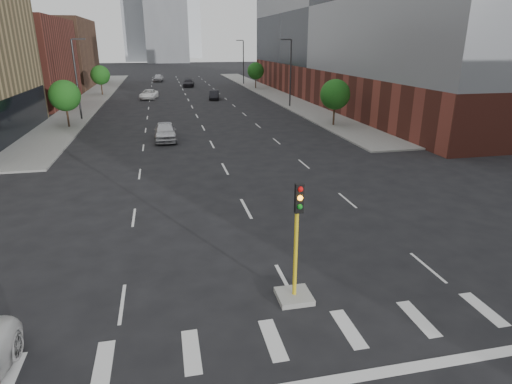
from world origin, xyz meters
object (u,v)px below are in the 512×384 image
object	(u,v)px
median_traffic_signal	(295,275)
car_deep_right	(189,83)
car_far_left	(149,94)
car_distant	(158,78)
car_near_left	(165,132)
car_mid_right	(214,95)

from	to	relation	value
median_traffic_signal	car_deep_right	xyz separation A→B (m)	(1.50, 78.35, -0.22)
car_far_left	car_deep_right	world-z (taller)	car_deep_right
car_far_left	car_distant	xyz separation A→B (m)	(1.55, 32.33, 0.13)
car_far_left	car_deep_right	bearing A→B (deg)	76.89
car_far_left	car_distant	size ratio (longest dim) A/B	1.04
car_far_left	median_traffic_signal	bearing A→B (deg)	-75.18
median_traffic_signal	car_distant	xyz separation A→B (m)	(-4.54, 91.96, -0.12)
car_distant	car_near_left	bearing A→B (deg)	-84.17
car_mid_right	car_distant	xyz separation A→B (m)	(-8.67, 35.28, 0.15)
car_near_left	car_far_left	world-z (taller)	car_near_left
car_distant	car_mid_right	bearing A→B (deg)	-70.81
median_traffic_signal	car_far_left	distance (m)	59.95
median_traffic_signal	car_distant	bearing A→B (deg)	92.83
car_near_left	car_distant	xyz separation A→B (m)	(-0.52, 64.42, 0.01)
car_distant	car_deep_right	bearing A→B (deg)	-60.69
median_traffic_signal	car_far_left	world-z (taller)	median_traffic_signal
car_far_left	car_distant	distance (m)	32.37
car_near_left	car_mid_right	size ratio (longest dim) A/B	1.17
car_mid_right	car_far_left	bearing A→B (deg)	172.93
median_traffic_signal	car_deep_right	bearing A→B (deg)	88.90
car_near_left	car_mid_right	world-z (taller)	car_near_left
median_traffic_signal	car_near_left	xyz separation A→B (m)	(-4.02, 27.54, -0.13)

